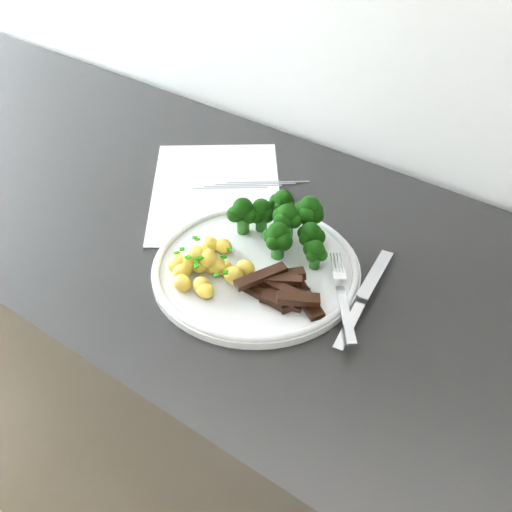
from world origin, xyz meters
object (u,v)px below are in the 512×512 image
(recipe_paper, at_px, (216,191))
(potatoes, at_px, (204,266))
(broccoli, at_px, (284,221))
(counter, at_px, (269,443))
(knife, at_px, (358,309))
(fork, at_px, (343,300))
(plate, at_px, (256,268))
(beef_strips, at_px, (280,290))

(recipe_paper, xyz_separation_m, potatoes, (0.12, -0.18, 0.02))
(broccoli, bearing_deg, counter, -89.16)
(counter, relative_size, knife, 12.03)
(knife, bearing_deg, potatoes, -162.34)
(fork, bearing_deg, potatoes, -162.34)
(knife, bearing_deg, broccoli, 159.78)
(counter, distance_m, fork, 0.49)
(broccoli, xyz_separation_m, potatoes, (-0.05, -0.12, -0.02))
(counter, relative_size, plate, 8.37)
(plate, height_order, knife, knife)
(counter, bearing_deg, recipe_paper, 154.44)
(beef_strips, bearing_deg, knife, 22.69)
(knife, bearing_deg, beef_strips, -157.31)
(recipe_paper, relative_size, fork, 2.47)
(potatoes, bearing_deg, recipe_paper, 125.10)
(beef_strips, bearing_deg, plate, 155.46)
(counter, distance_m, potatoes, 0.48)
(recipe_paper, xyz_separation_m, fork, (0.31, -0.12, 0.02))
(recipe_paper, xyz_separation_m, knife, (0.32, -0.11, 0.01))
(recipe_paper, height_order, plate, plate)
(plate, xyz_separation_m, potatoes, (-0.05, -0.05, 0.01))
(broccoli, height_order, beef_strips, broccoli)
(counter, height_order, broccoli, broccoli)
(plate, height_order, broccoli, broccoli)
(potatoes, xyz_separation_m, beef_strips, (0.11, 0.02, -0.00))
(potatoes, bearing_deg, plate, 47.30)
(recipe_paper, distance_m, fork, 0.33)
(broccoli, bearing_deg, recipe_paper, 162.06)
(counter, distance_m, recipe_paper, 0.49)
(recipe_paper, height_order, beef_strips, beef_strips)
(fork, bearing_deg, counter, 164.74)
(broccoli, relative_size, potatoes, 1.44)
(counter, bearing_deg, fork, -15.26)
(counter, height_order, plate, plate)
(potatoes, relative_size, knife, 0.57)
(counter, xyz_separation_m, broccoli, (-0.00, 0.03, 0.50))
(recipe_paper, distance_m, beef_strips, 0.28)
(plate, relative_size, beef_strips, 2.34)
(knife, bearing_deg, recipe_paper, 160.96)
(plate, xyz_separation_m, broccoli, (-0.00, 0.07, 0.04))
(broccoli, bearing_deg, plate, -87.92)
(broccoli, xyz_separation_m, knife, (0.16, -0.06, -0.04))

